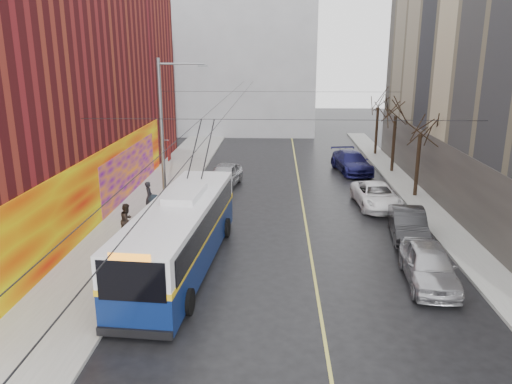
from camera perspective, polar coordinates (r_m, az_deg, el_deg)
ground at (r=18.60m, az=2.73°, el=-14.26°), size 140.00×140.00×0.00m
sidewalk_left at (r=30.60m, az=-12.52°, el=-2.18°), size 4.00×60.00×0.15m
sidewalk_right at (r=30.98m, az=19.55°, el=-2.51°), size 2.00×60.00×0.15m
lane_line at (r=31.56m, az=5.36°, el=-1.45°), size 0.12×50.00×0.01m
building_left at (r=34.08m, az=-25.68°, el=10.35°), size 12.11×36.00×14.00m
building_far at (r=61.38m, az=-3.15°, el=15.46°), size 20.50×12.10×18.00m
streetlight_pole at (r=27.15m, az=-10.36°, el=6.06°), size 2.65×0.60×9.00m
catenary_wires at (r=31.12m, az=-1.98°, el=10.11°), size 18.00×60.00×0.22m
tree_near at (r=33.68m, az=18.37°, el=7.58°), size 3.20×3.20×6.40m
tree_mid at (r=40.38m, az=15.75°, el=9.42°), size 3.20×3.20×6.68m
tree_far at (r=47.20m, az=13.84°, el=10.25°), size 3.20×3.20×6.57m
puddle at (r=20.15m, az=-14.33°, el=-12.26°), size 2.61×3.23×0.01m
pigeons_flying at (r=27.01m, az=-2.45°, el=9.77°), size 2.94×3.62×0.74m
trolleybus at (r=22.19m, az=-8.59°, el=-4.68°), size 3.56×12.43×5.83m
parked_car_a at (r=21.96m, az=19.16°, el=-7.90°), size 2.28×4.92×1.63m
parked_car_b at (r=26.78m, az=16.99°, el=-3.54°), size 2.16×4.82×1.54m
parked_car_c at (r=31.71m, az=13.60°, el=-0.39°), size 2.73×5.34×1.45m
parked_car_d at (r=40.50m, az=10.86°, el=3.38°), size 3.18×5.94×1.64m
following_car at (r=35.59m, az=-3.64°, el=1.93°), size 2.66×5.04×1.63m
pedestrian_a at (r=29.93m, az=-12.11°, el=-0.56°), size 0.61×0.77×1.85m
pedestrian_b at (r=26.22m, az=-14.51°, el=-3.14°), size 0.76×0.93×1.77m
pedestrian_c at (r=27.18m, az=-11.48°, el=-2.17°), size 1.39×1.23×1.86m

